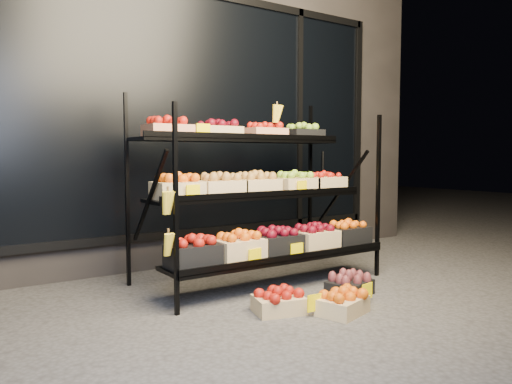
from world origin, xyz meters
TOP-DOWN VIEW (x-y plane):
  - ground at (0.00, 0.00)m, footprint 24.00×24.00m
  - building at (0.00, 2.59)m, footprint 6.00×2.08m
  - display_rack at (-0.01, 0.60)m, footprint 2.18×1.02m
  - tag_floor_a at (-0.24, -0.40)m, footprint 0.13×0.01m
  - tag_floor_b at (0.28, -0.40)m, footprint 0.13×0.01m
  - floor_crate_left at (-0.40, -0.19)m, footprint 0.40×0.34m
  - floor_crate_midright at (-0.04, -0.46)m, footprint 0.41×0.35m
  - floor_crate_right at (0.34, -0.16)m, footprint 0.41×0.35m

SIDE VIEW (x-z plane):
  - ground at x=0.00m, z-range 0.00..0.00m
  - tag_floor_a at x=-0.24m, z-range 0.00..0.12m
  - tag_floor_b at x=0.28m, z-range 0.00..0.12m
  - floor_crate_left at x=-0.40m, z-range -0.01..0.18m
  - floor_crate_midright at x=-0.04m, z-range -0.01..0.18m
  - floor_crate_right at x=0.34m, z-range -0.01..0.18m
  - display_rack at x=-0.01m, z-range -0.08..1.65m
  - building at x=0.00m, z-range 0.00..3.50m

